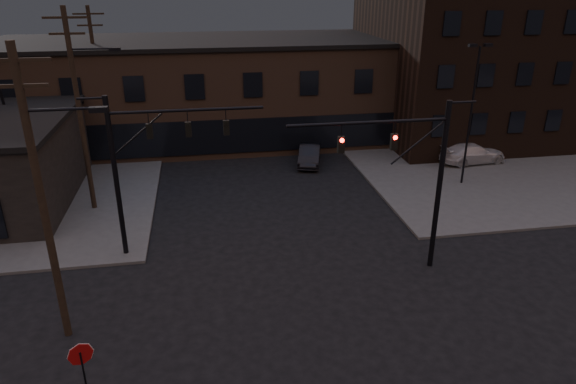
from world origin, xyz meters
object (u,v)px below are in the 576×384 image
object	(u,v)px
traffic_signal_near	(417,170)
parked_car_lot_a	(442,144)
car_crossing	(310,155)
stop_sign	(82,361)
parked_car_lot_b	(472,153)
traffic_signal_far	(142,158)

from	to	relation	value
traffic_signal_near	parked_car_lot_a	bearing A→B (deg)	59.71
car_crossing	stop_sign	bearing A→B (deg)	-103.43
parked_car_lot_a	parked_car_lot_b	world-z (taller)	parked_car_lot_a
stop_sign	parked_car_lot_b	xyz separation A→B (m)	(23.68, 19.68, -0.98)
parked_car_lot_b	traffic_signal_near	bearing A→B (deg)	136.27
stop_sign	car_crossing	bearing A→B (deg)	61.50
traffic_signal_far	car_crossing	world-z (taller)	traffic_signal_far
car_crossing	parked_car_lot_a	bearing A→B (deg)	15.45
traffic_signal_far	parked_car_lot_a	size ratio (longest dim) A/B	1.71
traffic_signal_near	traffic_signal_far	world-z (taller)	same
traffic_signal_far	traffic_signal_near	bearing A→B (deg)	-16.17
traffic_signal_near	stop_sign	bearing A→B (deg)	-154.10
car_crossing	traffic_signal_far	bearing A→B (deg)	-116.66
stop_sign	traffic_signal_far	bearing A→B (deg)	82.68
traffic_signal_near	stop_sign	xyz separation A→B (m)	(-13.36, -6.49, -3.09)
traffic_signal_far	parked_car_lot_b	world-z (taller)	traffic_signal_far
parked_car_lot_b	traffic_signal_far	bearing A→B (deg)	107.72
traffic_signal_far	stop_sign	size ratio (longest dim) A/B	3.23
car_crossing	parked_car_lot_b	bearing A→B (deg)	4.68
traffic_signal_far	parked_car_lot_a	bearing A→B (deg)	29.50
parked_car_lot_a	car_crossing	distance (m)	10.51
traffic_signal_far	stop_sign	xyz separation A→B (m)	(-1.28, -9.99, -3.17)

